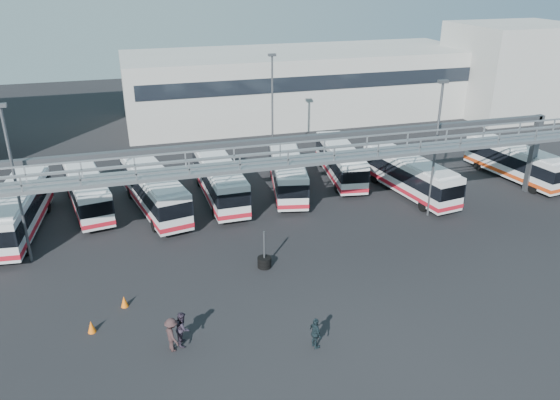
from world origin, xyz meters
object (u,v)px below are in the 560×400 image
object	(u,v)px
light_pole_mid	(436,143)
bus_7	(409,175)
cone_right	(124,301)
bus_4	(219,179)
bus_3	(154,189)
bus_1	(18,210)
pedestrian_d	(316,333)
tire_stack	(264,261)
cone_left	(91,327)
bus_2	(86,189)
bus_9	(515,161)
pedestrian_b	(183,328)
light_pole_back	(272,103)
bus_5	(287,172)
pedestrian_c	(172,335)
light_pole_left	(15,177)
bus_6	(340,160)

from	to	relation	value
light_pole_mid	bus_7	distance (m)	5.79
light_pole_mid	cone_right	world-z (taller)	light_pole_mid
bus_4	cone_right	bearing A→B (deg)	-121.65
bus_4	bus_3	bearing A→B (deg)	-171.66
bus_1	bus_3	world-z (taller)	bus_3
pedestrian_d	cone_right	world-z (taller)	pedestrian_d
bus_3	tire_stack	xyz separation A→B (m)	(5.83, -10.59, -1.38)
cone_left	cone_right	distance (m)	2.54
bus_2	pedestrian_d	xyz separation A→B (m)	(11.19, -20.70, -0.85)
bus_3	bus_9	world-z (taller)	bus_3
bus_1	light_pole_mid	bearing A→B (deg)	-4.81
pedestrian_b	tire_stack	xyz separation A→B (m)	(5.81, 6.10, -0.49)
bus_3	light_pole_back	bearing A→B (deg)	24.00
bus_3	bus_9	bearing A→B (deg)	-15.34
bus_4	bus_5	size ratio (longest dim) A/B	1.02
bus_2	pedestrian_c	world-z (taller)	bus_2
bus_5	cone_right	world-z (taller)	bus_5
bus_1	cone_right	bearing A→B (deg)	-53.92
pedestrian_b	cone_right	size ratio (longest dim) A/B	2.77
bus_5	bus_9	bearing A→B (deg)	3.10
bus_3	cone_left	xyz separation A→B (m)	(-4.42, -14.45, -1.46)
bus_1	cone_left	size ratio (longest dim) A/B	16.19
light_pole_mid	pedestrian_d	xyz separation A→B (m)	(-13.48, -12.28, -4.89)
bus_7	cone_right	distance (m)	25.15
bus_4	cone_left	world-z (taller)	bus_4
pedestrian_b	light_pole_mid	bearing A→B (deg)	-52.50
bus_9	pedestrian_d	xyz separation A→B (m)	(-24.61, -16.91, -0.84)
light_pole_left	cone_left	xyz separation A→B (m)	(3.88, -8.86, -5.39)
bus_2	bus_3	bearing A→B (deg)	-30.40
bus_4	cone_right	distance (m)	15.64
bus_7	light_pole_mid	bearing A→B (deg)	-106.12
bus_6	pedestrian_c	bearing A→B (deg)	-122.31
bus_4	bus_7	xyz separation A→B (m)	(15.11, -3.31, -0.07)
pedestrian_d	bus_7	bearing A→B (deg)	-51.23
pedestrian_c	bus_6	bearing A→B (deg)	-57.93
bus_5	light_pole_mid	bearing A→B (deg)	-29.25
light_pole_left	bus_3	xyz separation A→B (m)	(8.30, 5.59, -3.93)
light_pole_mid	tire_stack	xyz separation A→B (m)	(-13.88, -4.01, -5.31)
tire_stack	pedestrian_d	bearing A→B (deg)	-87.25
bus_5	bus_2	bearing A→B (deg)	-171.12
bus_1	bus_5	distance (m)	20.39
light_pole_back	pedestrian_b	world-z (taller)	light_pole_back
light_pole_left	bus_7	xyz separation A→B (m)	(28.56, 3.15, -4.00)
bus_2	bus_7	size ratio (longest dim) A/B	0.97
bus_1	bus_6	size ratio (longest dim) A/B	1.06
bus_5	pedestrian_c	world-z (taller)	bus_5
bus_7	cone_right	bearing A→B (deg)	-164.70
cone_right	bus_7	bearing A→B (deg)	23.76
bus_6	bus_7	xyz separation A→B (m)	(4.01, -5.03, 0.05)
bus_3	tire_stack	bearing A→B (deg)	-72.90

